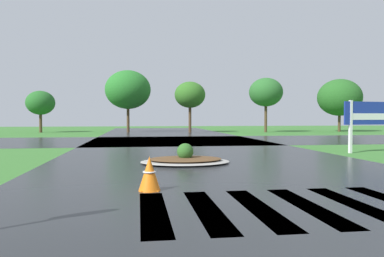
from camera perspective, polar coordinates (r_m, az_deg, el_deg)
asphalt_roadway at (r=12.87m, az=3.09°, el=-5.21°), size 11.29×80.00×0.01m
asphalt_cross_road at (r=24.79m, az=-2.37°, el=-1.84°), size 90.00×10.16×0.01m
crosswalk_stripes at (r=6.85m, az=13.70°, el=-11.50°), size 4.95×2.99×0.01m
estate_billboard at (r=18.31m, az=25.70°, el=1.71°), size 2.89×0.58×2.29m
median_island at (r=12.70m, az=-1.04°, el=-4.74°), size 3.02×2.30×0.68m
traffic_cone at (r=8.05m, az=-6.50°, el=-6.90°), size 0.47×0.47×0.74m
background_treeline at (r=38.63m, az=4.26°, el=5.21°), size 34.48×6.09×6.28m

